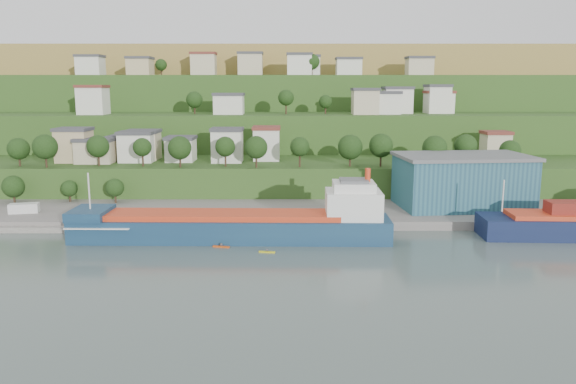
{
  "coord_description": "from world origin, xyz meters",
  "views": [
    {
      "loc": [
        7.65,
        -103.37,
        30.9
      ],
      "look_at": [
        7.85,
        15.0,
        8.62
      ],
      "focal_mm": 35.0,
      "sensor_mm": 36.0,
      "label": 1
    }
  ],
  "objects_px": {
    "cargo_ship_near": "(242,227)",
    "kayak_orange": "(221,246)",
    "warehouse": "(462,181)",
    "caravan": "(24,210)"
  },
  "relations": [
    {
      "from": "warehouse",
      "to": "kayak_orange",
      "type": "relative_size",
      "value": 9.57
    },
    {
      "from": "cargo_ship_near",
      "to": "kayak_orange",
      "type": "bearing_deg",
      "value": -121.01
    },
    {
      "from": "cargo_ship_near",
      "to": "warehouse",
      "type": "distance_m",
      "value": 56.9
    },
    {
      "from": "cargo_ship_near",
      "to": "kayak_orange",
      "type": "distance_m",
      "value": 7.15
    },
    {
      "from": "warehouse",
      "to": "caravan",
      "type": "xyz_separation_m",
      "value": [
        -103.74,
        -6.73,
        -5.73
      ]
    },
    {
      "from": "kayak_orange",
      "to": "cargo_ship_near",
      "type": "bearing_deg",
      "value": 70.55
    },
    {
      "from": "warehouse",
      "to": "kayak_orange",
      "type": "xyz_separation_m",
      "value": [
        -55.42,
        -28.44,
        -8.19
      ]
    },
    {
      "from": "cargo_ship_near",
      "to": "caravan",
      "type": "distance_m",
      "value": 54.32
    },
    {
      "from": "warehouse",
      "to": "caravan",
      "type": "relative_size",
      "value": 5.07
    },
    {
      "from": "caravan",
      "to": "cargo_ship_near",
      "type": "bearing_deg",
      "value": -28.86
    }
  ]
}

